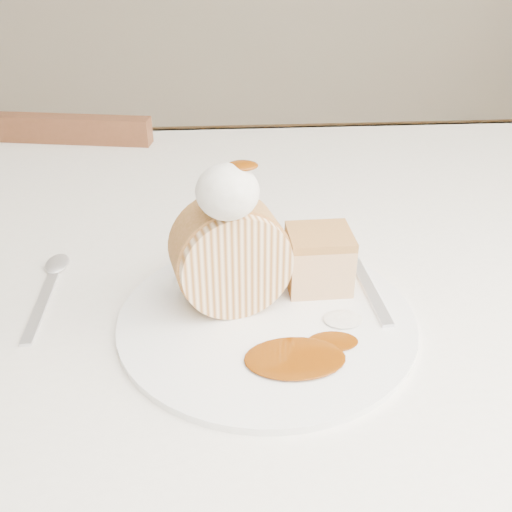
{
  "coord_description": "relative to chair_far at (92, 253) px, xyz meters",
  "views": [
    {
      "loc": [
        0.01,
        -0.44,
        1.1
      ],
      "look_at": [
        0.05,
        0.04,
        0.82
      ],
      "focal_mm": 40.0,
      "sensor_mm": 36.0,
      "label": 1
    }
  ],
  "objects": [
    {
      "name": "caramel_pool",
      "position": [
        0.35,
        -0.73,
        0.3
      ],
      "size": [
        0.09,
        0.06,
        0.0
      ],
      "primitive_type": null,
      "rotation": [
        0.0,
        0.0,
        0.03
      ],
      "color": "#652C04",
      "rests_on": "plate"
    },
    {
      "name": "plate",
      "position": [
        0.33,
        -0.66,
        0.3
      ],
      "size": [
        0.31,
        0.31,
        0.01
      ],
      "primitive_type": "cylinder",
      "rotation": [
        0.0,
        0.0,
        0.03
      ],
      "color": "white",
      "rests_on": "table"
    },
    {
      "name": "cake_chunk",
      "position": [
        0.39,
        -0.61,
        0.33
      ],
      "size": [
        0.07,
        0.06,
        0.06
      ],
      "primitive_type": "cube",
      "rotation": [
        0.0,
        0.0,
        0.03
      ],
      "color": "#B77C45",
      "rests_on": "plate"
    },
    {
      "name": "whipped_cream",
      "position": [
        0.3,
        -0.66,
        0.44
      ],
      "size": [
        0.06,
        0.06,
        0.05
      ],
      "primitive_type": "ellipsoid",
      "color": "white",
      "rests_on": "roulade_slice"
    },
    {
      "name": "spoon",
      "position": [
        0.1,
        -0.62,
        0.3
      ],
      "size": [
        0.03,
        0.16,
        0.0
      ],
      "primitive_type": "cube",
      "rotation": [
        0.0,
        0.0,
        0.02
      ],
      "color": "silver",
      "rests_on": "table"
    },
    {
      "name": "fork",
      "position": [
        0.45,
        -0.63,
        0.3
      ],
      "size": [
        0.03,
        0.18,
        0.0
      ],
      "primitive_type": "cube",
      "rotation": [
        0.0,
        0.0,
        0.05
      ],
      "color": "silver",
      "rests_on": "plate"
    },
    {
      "name": "roulade_slice",
      "position": [
        0.3,
        -0.64,
        0.36
      ],
      "size": [
        0.12,
        0.08,
        0.11
      ],
      "primitive_type": "cylinder",
      "rotation": [
        1.57,
        0.0,
        0.23
      ],
      "color": "#FFDEB1",
      "rests_on": "plate"
    },
    {
      "name": "table",
      "position": [
        0.28,
        -0.49,
        0.2
      ],
      "size": [
        1.4,
        0.9,
        0.75
      ],
      "color": "white",
      "rests_on": "ground"
    },
    {
      "name": "caramel_drizzle",
      "position": [
        0.31,
        -0.65,
        0.47
      ],
      "size": [
        0.03,
        0.02,
        0.01
      ],
      "primitive_type": "ellipsoid",
      "color": "#652C04",
      "rests_on": "whipped_cream"
    },
    {
      "name": "chair_far",
      "position": [
        0.0,
        0.0,
        0.0
      ],
      "size": [
        0.43,
        0.43,
        0.8
      ],
      "rotation": [
        0.0,
        0.0,
        2.97
      ],
      "color": "brown",
      "rests_on": "ground"
    }
  ]
}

